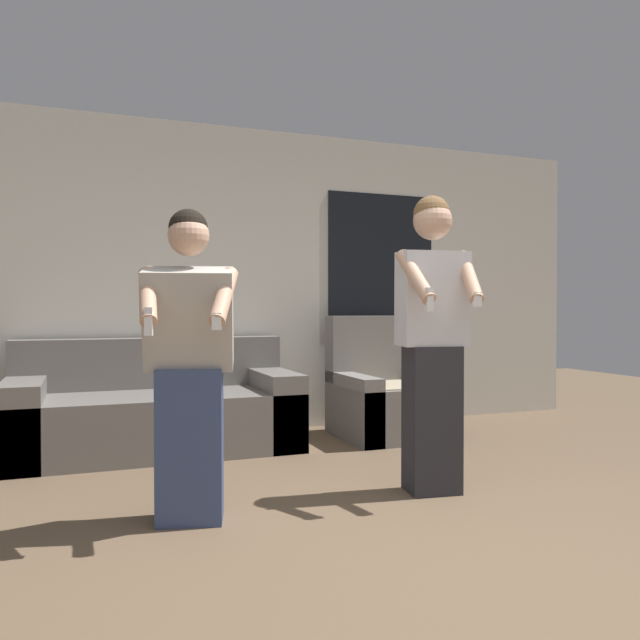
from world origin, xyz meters
The scene contains 6 objects.
ground_plane centered at (0.00, 0.00, 0.00)m, with size 14.00×14.00×0.00m, color brown.
wall_back centered at (0.02, 3.32, 1.35)m, with size 6.91×0.07×2.70m.
couch centered at (-0.84, 2.80, 0.30)m, with size 2.13×0.96×0.85m.
armchair centered at (1.09, 2.68, 0.33)m, with size 0.88×0.84×1.03m.
person_left centered at (-0.86, 1.06, 0.80)m, with size 0.52×0.58×1.60m.
person_right centered at (0.58, 1.09, 0.91)m, with size 0.46×0.50×1.77m.
Camera 1 is at (-1.36, -2.13, 1.09)m, focal length 35.00 mm.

